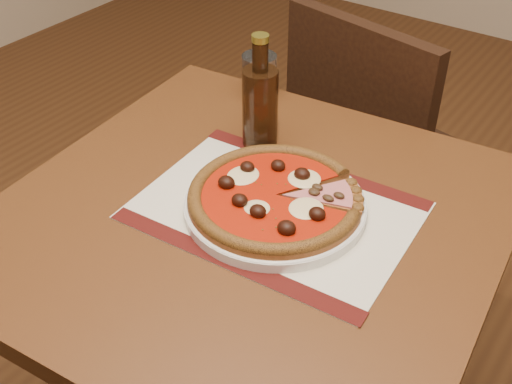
% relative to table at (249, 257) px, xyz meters
% --- Properties ---
extents(table, '(0.86, 0.86, 0.75)m').
position_rel_table_xyz_m(table, '(0.00, 0.00, 0.00)').
color(table, brown).
rests_on(table, ground).
extents(chair_far, '(0.49, 0.49, 0.87)m').
position_rel_table_xyz_m(chair_far, '(-0.06, 0.65, -0.15)').
color(chair_far, black).
rests_on(chair_far, ground).
extents(placemat, '(0.47, 0.35, 0.00)m').
position_rel_table_xyz_m(placemat, '(0.03, 0.03, 0.10)').
color(placemat, beige).
rests_on(placemat, table).
extents(plate, '(0.30, 0.30, 0.02)m').
position_rel_table_xyz_m(plate, '(0.03, 0.03, 0.11)').
color(plate, white).
rests_on(plate, placemat).
extents(pizza, '(0.29, 0.29, 0.04)m').
position_rel_table_xyz_m(pizza, '(0.03, 0.03, 0.13)').
color(pizza, brown).
rests_on(pizza, plate).
extents(ham_slice, '(0.13, 0.11, 0.02)m').
position_rel_table_xyz_m(ham_slice, '(0.11, 0.09, 0.13)').
color(ham_slice, brown).
rests_on(ham_slice, plate).
extents(water_glass, '(0.08, 0.08, 0.09)m').
position_rel_table_xyz_m(water_glass, '(-0.22, 0.34, 0.15)').
color(water_glass, white).
rests_on(water_glass, table).
extents(bottle, '(0.07, 0.07, 0.22)m').
position_rel_table_xyz_m(bottle, '(-0.10, 0.18, 0.19)').
color(bottle, '#331C0C').
rests_on(bottle, table).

